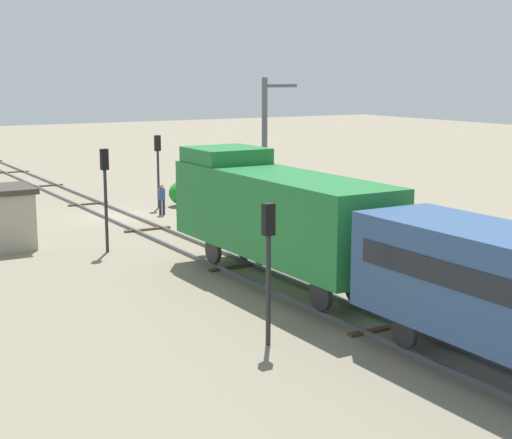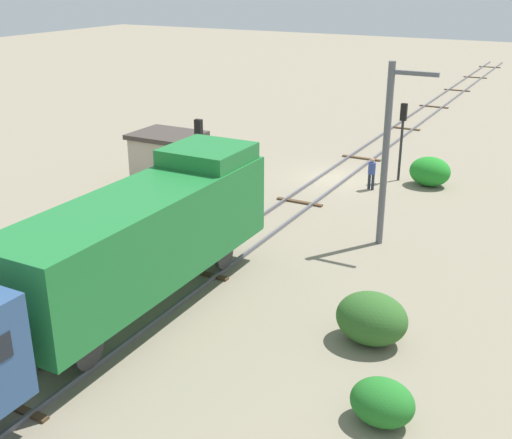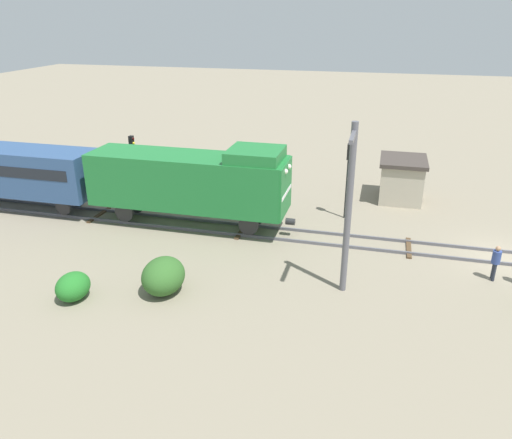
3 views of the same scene
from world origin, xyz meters
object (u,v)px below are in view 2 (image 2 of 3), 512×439
(traffic_signal_near, at_px, (403,128))
(catenary_mast, at_px, (387,151))
(relay_hut, at_px, (168,158))
(locomotive, at_px, (148,231))
(traffic_signal_mid, at_px, (199,150))
(worker_near_track, at_px, (372,171))

(traffic_signal_near, xyz_separation_m, catenary_mast, (-1.87, 8.84, 1.06))
(traffic_signal_near, bearing_deg, relay_hut, 30.58)
(locomotive, distance_m, relay_hut, 13.77)
(locomotive, xyz_separation_m, traffic_signal_near, (-3.20, -17.78, 0.14))
(locomotive, height_order, catenary_mast, catenary_mast)
(traffic_signal_mid, height_order, worker_near_track, traffic_signal_mid)
(relay_hut, bearing_deg, traffic_signal_mid, 142.22)
(traffic_signal_near, height_order, relay_hut, traffic_signal_near)
(traffic_signal_mid, height_order, relay_hut, traffic_signal_mid)
(worker_near_track, xyz_separation_m, relay_hut, (9.90, 4.05, 0.40))
(catenary_mast, bearing_deg, relay_hut, -11.32)
(locomotive, height_order, traffic_signal_near, locomotive)
(traffic_signal_mid, bearing_deg, worker_near_track, -128.73)
(catenary_mast, relative_size, relay_hut, 2.13)
(worker_near_track, height_order, catenary_mast, catenary_mast)
(traffic_signal_mid, xyz_separation_m, worker_near_track, (-5.80, -7.23, -2.11))
(locomotive, relative_size, traffic_signal_mid, 2.58)
(traffic_signal_mid, relative_size, relay_hut, 1.28)
(traffic_signal_mid, relative_size, worker_near_track, 2.64)
(catenary_mast, bearing_deg, traffic_signal_near, -78.08)
(relay_hut, bearing_deg, traffic_signal_near, -149.42)
(traffic_signal_mid, xyz_separation_m, relay_hut, (4.10, -3.18, -1.72))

